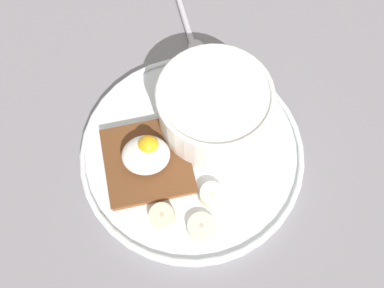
# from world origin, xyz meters

# --- Properties ---
(ground_plane) EXTENTS (1.20, 1.20, 0.02)m
(ground_plane) POSITION_xyz_m (0.00, 0.00, 0.01)
(ground_plane) COLOR gray
(ground_plane) RESTS_ON ground
(plate) EXTENTS (0.26, 0.26, 0.02)m
(plate) POSITION_xyz_m (0.00, 0.00, 0.03)
(plate) COLOR white
(plate) RESTS_ON ground_plane
(oatmeal_bowl) EXTENTS (0.13, 0.13, 0.07)m
(oatmeal_bowl) POSITION_xyz_m (0.03, 0.04, 0.07)
(oatmeal_bowl) COLOR white
(oatmeal_bowl) RESTS_ON plate
(toast_slice) EXTENTS (0.11, 0.11, 0.01)m
(toast_slice) POSITION_xyz_m (-0.05, -0.01, 0.04)
(toast_slice) COLOR brown
(toast_slice) RESTS_ON plate
(poached_egg) EXTENTS (0.05, 0.05, 0.03)m
(poached_egg) POSITION_xyz_m (-0.05, -0.01, 0.06)
(poached_egg) COLOR white
(poached_egg) RESTS_ON toast_slice
(banana_slice_front) EXTENTS (0.04, 0.04, 0.01)m
(banana_slice_front) POSITION_xyz_m (0.01, -0.09, 0.04)
(banana_slice_front) COLOR #F2E8C6
(banana_slice_front) RESTS_ON plate
(banana_slice_left) EXTENTS (0.04, 0.04, 0.01)m
(banana_slice_left) POSITION_xyz_m (0.02, -0.06, 0.04)
(banana_slice_left) COLOR #F1E7BD
(banana_slice_left) RESTS_ON plate
(banana_slice_back) EXTENTS (0.03, 0.03, 0.02)m
(banana_slice_back) POSITION_xyz_m (-0.03, -0.08, 0.04)
(banana_slice_back) COLOR beige
(banana_slice_back) RESTS_ON plate
(spoon) EXTENTS (0.04, 0.11, 0.01)m
(spoon) POSITION_xyz_m (0.01, 0.17, 0.02)
(spoon) COLOR silver
(spoon) RESTS_ON ground_plane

